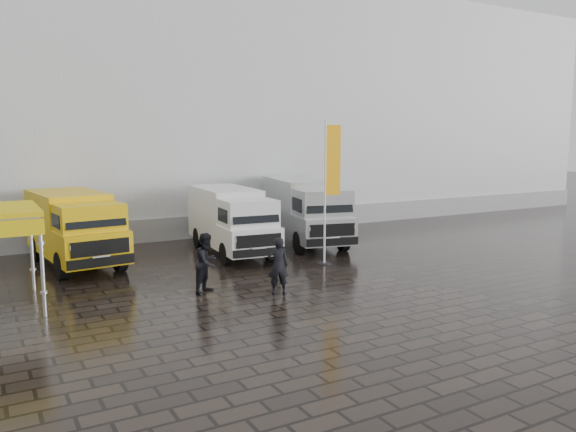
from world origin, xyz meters
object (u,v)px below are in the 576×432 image
(van_white, at_px, (231,222))
(person_front, at_px, (278,266))
(van_yellow, at_px, (75,230))
(flagpole, at_px, (329,184))
(van_silver, at_px, (305,212))
(person_tent, at_px, (207,263))
(wheelie_bin, at_px, (343,217))

(van_white, relative_size, person_front, 3.48)
(van_yellow, height_order, flagpole, flagpole)
(flagpole, bearing_deg, van_yellow, 153.04)
(van_silver, distance_m, person_front, 7.87)
(van_silver, bearing_deg, person_tent, -129.07)
(van_white, distance_m, wheelie_bin, 8.17)
(wheelie_bin, xyz_separation_m, person_tent, (-10.28, -8.00, 0.37))
(van_yellow, relative_size, van_silver, 0.88)
(van_yellow, height_order, van_silver, van_silver)
(flagpole, distance_m, person_front, 4.78)
(van_silver, height_order, person_tent, van_silver)
(van_yellow, xyz_separation_m, wheelie_bin, (13.02, 2.56, -0.76))
(van_silver, xyz_separation_m, flagpole, (-1.23, -3.69, 1.49))
(wheelie_bin, bearing_deg, van_yellow, 171.99)
(van_silver, xyz_separation_m, wheelie_bin, (3.92, 2.87, -0.84))
(flagpole, height_order, person_tent, flagpole)
(van_silver, height_order, wheelie_bin, van_silver)
(van_yellow, bearing_deg, van_white, -13.96)
(wheelie_bin, bearing_deg, van_silver, -162.91)
(van_yellow, relative_size, flagpole, 1.08)
(van_white, height_order, wheelie_bin, van_white)
(van_yellow, height_order, wheelie_bin, van_yellow)
(flagpole, bearing_deg, person_tent, -164.30)
(van_yellow, xyz_separation_m, van_white, (5.57, -0.71, -0.02))
(wheelie_bin, height_order, person_tent, person_tent)
(flagpole, height_order, wheelie_bin, flagpole)
(van_yellow, xyz_separation_m, flagpole, (7.87, -4.00, 1.57))
(person_tent, bearing_deg, flagpole, -20.77)
(flagpole, distance_m, person_tent, 5.68)
(flagpole, xyz_separation_m, wheelie_bin, (5.15, 6.56, -2.34))
(van_white, xyz_separation_m, flagpole, (2.30, -3.29, 1.59))
(van_white, relative_size, flagpole, 1.13)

